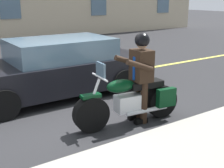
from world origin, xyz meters
TOP-DOWN VIEW (x-y plane):
  - ground_plane at (0.00, 0.00)m, footprint 80.00×80.00m
  - lane_center_stripe at (0.00, -2.00)m, footprint 60.00×0.16m
  - motorcycle_main at (-0.33, 1.30)m, footprint 2.22×0.75m
  - rider_main at (-0.51, 1.32)m, footprint 0.67×0.60m
  - car_silver at (0.18, -1.06)m, footprint 4.60×1.92m

SIDE VIEW (x-z plane):
  - ground_plane at x=0.00m, z-range 0.00..0.00m
  - lane_center_stripe at x=0.00m, z-range 0.00..0.01m
  - motorcycle_main at x=-0.33m, z-range -0.18..1.08m
  - car_silver at x=0.18m, z-range -0.01..1.39m
  - rider_main at x=-0.51m, z-range 0.17..1.91m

